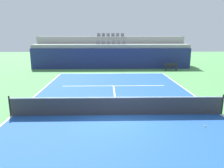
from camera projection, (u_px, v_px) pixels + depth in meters
name	position (u px, v px, depth m)	size (l,w,h in m)	color
ground_plane	(117.00, 115.00, 11.13)	(80.00, 80.00, 0.00)	#4C8C4C
court_surface	(117.00, 115.00, 11.13)	(11.00, 24.00, 0.01)	#1E4C99
baseline_far	(112.00, 73.00, 22.76)	(11.00, 0.10, 0.00)	white
sideline_left	(12.00, 116.00, 11.00)	(0.10, 24.00, 0.00)	white
sideline_right	(220.00, 114.00, 11.26)	(0.10, 24.00, 0.00)	white
service_line_far	(113.00, 86.00, 17.36)	(8.26, 0.10, 0.00)	white
centre_service_line	(115.00, 97.00, 14.24)	(0.10, 6.40, 0.00)	white
back_wall	(111.00, 59.00, 25.64)	(19.17, 0.30, 2.44)	navy
stands_tier_lower	(111.00, 56.00, 26.90)	(19.17, 2.40, 2.88)	#9E9E99
stands_tier_upper	(111.00, 51.00, 29.13)	(19.17, 2.40, 3.80)	#9E9E99
seating_row_lower	(111.00, 43.00, 26.63)	(3.65, 0.44, 0.44)	slate
seating_row_upper	(111.00, 35.00, 28.76)	(3.65, 0.44, 0.44)	slate
tennis_net	(117.00, 106.00, 11.02)	(11.08, 0.08, 1.07)	black
player_bench	(171.00, 66.00, 24.45)	(1.50, 0.40, 0.85)	#232328
tennis_ball_2	(205.00, 126.00, 9.70)	(0.07, 0.07, 0.07)	#CCE033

